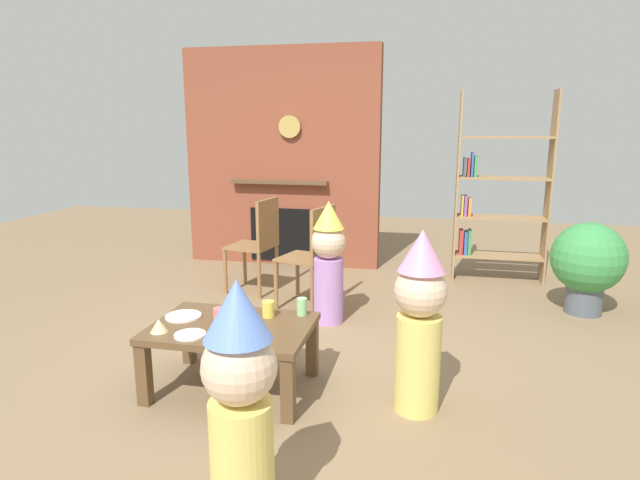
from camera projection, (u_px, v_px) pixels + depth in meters
name	position (u px, v px, depth m)	size (l,w,h in m)	color
ground_plane	(285.00, 364.00, 3.55)	(12.00, 12.00, 0.00)	#846B4C
brick_fireplace_feature	(282.00, 159.00, 5.94)	(2.20, 0.28, 2.40)	brown
bookshelf	(494.00, 196.00, 5.35)	(0.90, 0.28, 1.90)	#9E7A51
coffee_table	(232.00, 335.00, 3.16)	(0.94, 0.66, 0.41)	brown
paper_cup_near_left	(220.00, 316.00, 3.15)	(0.08, 0.08, 0.10)	#E5666B
paper_cup_near_right	(237.00, 333.00, 2.89)	(0.08, 0.08, 0.10)	#F2CC4C
paper_cup_center	(268.00, 309.00, 3.26)	(0.07, 0.07, 0.10)	#F2CC4C
paper_cup_far_left	(302.00, 307.00, 3.30)	(0.06, 0.06, 0.11)	#8CD18C
paper_plate_front	(190.00, 335.00, 2.98)	(0.18, 0.18, 0.01)	white
paper_plate_rear	(183.00, 316.00, 3.27)	(0.22, 0.22, 0.01)	white
birthday_cake_slice	(159.00, 325.00, 3.03)	(0.10, 0.10, 0.08)	#EAC68C
table_fork	(245.00, 322.00, 3.17)	(0.15, 0.02, 0.01)	silver
child_with_cone_hat	(240.00, 404.00, 1.99)	(0.28, 0.28, 1.03)	#E0CC66
child_in_pink	(419.00, 317.00, 2.88)	(0.29, 0.29, 1.03)	#E0CC66
child_by_the_chairs	(329.00, 259.00, 4.21)	(0.27, 0.27, 0.99)	#B27FCC
dining_chair_left	(259.00, 240.00, 4.99)	(0.46, 0.46, 0.90)	olive
dining_chair_middle	(314.00, 251.00, 4.53)	(0.50, 0.50, 0.90)	olive
potted_plant_tall	(588.00, 261.00, 4.43)	(0.59, 0.59, 0.78)	#4C5660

